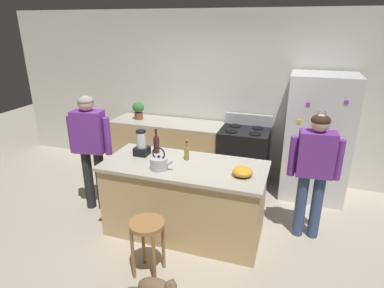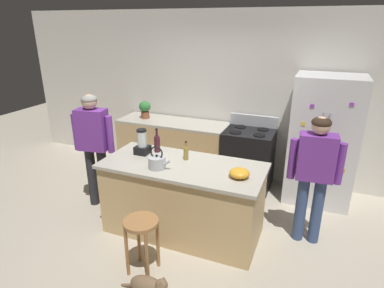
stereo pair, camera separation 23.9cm
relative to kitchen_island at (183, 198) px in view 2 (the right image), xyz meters
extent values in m
plane|color=#B2A893|center=(0.00, 0.00, -0.47)|extent=(14.00, 14.00, 0.00)
cube|color=silver|center=(0.00, 1.95, 0.88)|extent=(8.00, 0.10, 2.70)
cube|color=tan|center=(0.00, 0.00, -0.02)|extent=(1.87, 0.81, 0.89)
cube|color=#B2AD9E|center=(0.00, 0.00, 0.44)|extent=(1.93, 0.87, 0.04)
cube|color=tan|center=(-0.80, 1.55, -0.02)|extent=(2.00, 0.64, 0.89)
cube|color=#B2AD9E|center=(-0.80, 1.55, 0.44)|extent=(2.00, 0.64, 0.04)
cube|color=silver|center=(1.52, 1.50, 0.46)|extent=(0.90, 0.70, 1.84)
cylinder|color=#B7BABF|center=(1.48, 1.13, 0.55)|extent=(0.02, 0.02, 0.83)
cylinder|color=#B7BABF|center=(1.56, 1.13, 0.55)|extent=(0.02, 0.02, 0.83)
cube|color=#268CD8|center=(1.34, 1.15, 0.54)|extent=(0.05, 0.01, 0.05)
cube|color=purple|center=(1.77, 1.15, 1.08)|extent=(0.05, 0.01, 0.05)
cube|color=orange|center=(1.81, 1.15, 0.19)|extent=(0.05, 0.01, 0.05)
cube|color=yellow|center=(1.62, 1.15, 0.25)|extent=(0.05, 0.01, 0.05)
cube|color=yellow|center=(1.24, 1.15, 0.78)|extent=(0.05, 0.01, 0.05)
cube|color=purple|center=(1.32, 1.15, 1.02)|extent=(0.05, 0.01, 0.05)
cube|color=black|center=(0.46, 1.52, 0.00)|extent=(0.76, 0.64, 0.93)
cube|color=black|center=(0.46, 1.20, -0.05)|extent=(0.60, 0.01, 0.24)
cube|color=#B7BABF|center=(0.46, 1.81, 0.55)|extent=(0.76, 0.06, 0.18)
cylinder|color=black|center=(0.28, 1.37, 0.47)|extent=(0.18, 0.18, 0.01)
cylinder|color=black|center=(0.64, 1.37, 0.47)|extent=(0.18, 0.18, 0.01)
cylinder|color=black|center=(0.28, 1.67, 0.47)|extent=(0.18, 0.18, 0.01)
cylinder|color=black|center=(0.64, 1.67, 0.47)|extent=(0.18, 0.18, 0.01)
cylinder|color=#26262B|center=(-1.47, 0.13, -0.03)|extent=(0.15, 0.15, 0.86)
cylinder|color=#26262B|center=(-1.29, 0.15, -0.03)|extent=(0.15, 0.15, 0.86)
cube|color=#723399|center=(-1.38, 0.14, 0.68)|extent=(0.43, 0.28, 0.56)
cylinder|color=#723399|center=(-1.63, 0.10, 0.63)|extent=(0.10, 0.10, 0.51)
cylinder|color=#723399|center=(-1.13, 0.18, 0.63)|extent=(0.10, 0.10, 0.51)
sphere|color=#D8AD8C|center=(-1.38, 0.14, 1.06)|extent=(0.23, 0.23, 0.20)
ellipsoid|color=gray|center=(-1.38, 0.14, 1.09)|extent=(0.24, 0.24, 0.12)
cylinder|color=#384C7A|center=(1.54, 0.40, -0.05)|extent=(0.14, 0.14, 0.83)
cylinder|color=#384C7A|center=(1.36, 0.39, -0.05)|extent=(0.14, 0.14, 0.83)
cube|color=#723399|center=(1.45, 0.40, 0.63)|extent=(0.42, 0.25, 0.53)
cylinder|color=#723399|center=(1.70, 0.42, 0.58)|extent=(0.10, 0.10, 0.48)
cylinder|color=#723399|center=(1.20, 0.38, 0.58)|extent=(0.10, 0.10, 0.48)
sphere|color=#D8AD8C|center=(1.45, 0.40, 0.99)|extent=(0.22, 0.22, 0.20)
ellipsoid|color=#332319|center=(1.45, 0.40, 1.03)|extent=(0.23, 0.23, 0.12)
cylinder|color=#9E6B3D|center=(-0.11, -0.81, 0.14)|extent=(0.36, 0.36, 0.04)
cylinder|color=#9E6B3D|center=(-0.23, -0.92, -0.17)|extent=(0.04, 0.04, 0.58)
cylinder|color=#9E6B3D|center=(0.01, -0.92, -0.17)|extent=(0.04, 0.04, 0.58)
cylinder|color=#9E6B3D|center=(-0.23, -0.69, -0.17)|extent=(0.04, 0.04, 0.58)
cylinder|color=#9E6B3D|center=(0.01, -0.69, -0.17)|extent=(0.04, 0.04, 0.58)
ellipsoid|color=brown|center=(0.09, -1.08, -0.37)|extent=(0.36, 0.18, 0.20)
sphere|color=brown|center=(0.25, -1.08, -0.30)|extent=(0.12, 0.12, 0.12)
cone|color=brown|center=(0.26, -1.11, -0.24)|extent=(0.04, 0.04, 0.03)
cone|color=brown|center=(0.26, -1.05, -0.24)|extent=(0.04, 0.04, 0.03)
cylinder|color=brown|center=(-0.11, -1.08, -0.43)|extent=(0.20, 0.03, 0.10)
cylinder|color=brown|center=(-1.38, 1.55, 0.52)|extent=(0.14, 0.14, 0.12)
ellipsoid|color=#337A38|center=(-1.38, 1.55, 0.67)|extent=(0.20, 0.20, 0.18)
cube|color=black|center=(-0.60, 0.11, 0.51)|extent=(0.17, 0.17, 0.10)
cylinder|color=silver|center=(-0.60, 0.11, 0.66)|extent=(0.12, 0.12, 0.20)
cylinder|color=black|center=(-0.60, 0.11, 0.77)|extent=(0.12, 0.12, 0.02)
cylinder|color=#471923|center=(-0.46, 0.24, 0.57)|extent=(0.08, 0.08, 0.21)
cylinder|color=#471923|center=(-0.46, 0.24, 0.72)|extent=(0.03, 0.03, 0.09)
cylinder|color=black|center=(-0.46, 0.24, 0.77)|extent=(0.03, 0.03, 0.02)
cylinder|color=olive|center=(-0.02, 0.15, 0.54)|extent=(0.06, 0.06, 0.15)
cylinder|color=olive|center=(-0.02, 0.15, 0.65)|extent=(0.02, 0.02, 0.07)
cylinder|color=black|center=(-0.02, 0.15, 0.69)|extent=(0.03, 0.03, 0.02)
ellipsoid|color=orange|center=(0.71, -0.08, 0.51)|extent=(0.22, 0.22, 0.10)
cylinder|color=#B7BABF|center=(-0.23, -0.21, 0.53)|extent=(0.20, 0.20, 0.14)
sphere|color=black|center=(-0.23, -0.21, 0.62)|extent=(0.03, 0.03, 0.03)
cylinder|color=#B7BABF|center=(-0.10, -0.21, 0.55)|extent=(0.09, 0.03, 0.08)
torus|color=black|center=(-0.23, -0.21, 0.65)|extent=(0.16, 0.02, 0.16)
camera|label=1|loc=(1.18, -3.26, 2.03)|focal=30.24mm
camera|label=2|loc=(1.41, -3.18, 2.03)|focal=30.24mm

